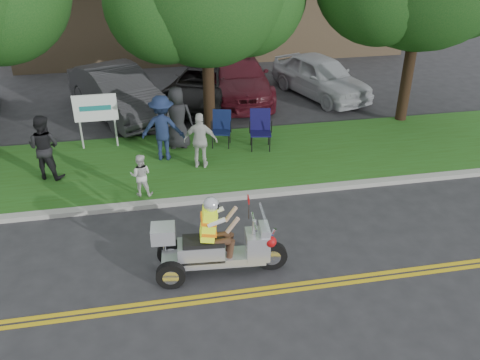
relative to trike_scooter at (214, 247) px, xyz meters
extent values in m
plane|color=#28282B|center=(0.36, -0.26, -0.61)|extent=(120.00, 120.00, 0.00)
cube|color=gold|center=(0.36, -0.84, -0.61)|extent=(60.00, 0.10, 0.01)
cube|color=gold|center=(0.36, -0.68, -0.61)|extent=(60.00, 0.10, 0.01)
cube|color=#A8A89E|center=(0.36, 2.79, -0.55)|extent=(60.00, 0.25, 0.12)
cube|color=#285215|center=(0.36, 4.94, -0.56)|extent=(60.00, 4.00, 0.10)
cube|color=#9E7F5B|center=(2.36, 18.74, 1.39)|extent=(18.00, 8.00, 4.00)
cylinder|color=#332114|center=(0.86, 6.94, 1.49)|extent=(0.36, 0.36, 4.20)
sphere|color=#124214|center=(-0.34, 6.74, 3.51)|extent=(3.36, 3.36, 3.36)
cylinder|color=#332114|center=(7.36, 6.74, 1.77)|extent=(0.36, 0.36, 4.76)
cylinder|color=silver|center=(-3.04, 6.34, -0.06)|extent=(0.06, 0.06, 1.10)
cylinder|color=silver|center=(-2.04, 6.34, -0.06)|extent=(0.06, 0.06, 1.10)
cube|color=white|center=(-2.54, 6.34, 0.74)|extent=(1.25, 0.06, 0.80)
cylinder|color=black|center=(1.16, -0.09, -0.31)|extent=(0.62, 0.19, 0.61)
cylinder|color=black|center=(-0.90, -0.29, -0.33)|extent=(0.58, 0.20, 0.57)
cylinder|color=black|center=(-0.84, 0.44, -0.33)|extent=(0.58, 0.20, 0.57)
cube|color=silver|center=(0.05, 0.00, -0.27)|extent=(1.96, 0.62, 0.18)
cube|color=silver|center=(-0.26, 0.02, -0.05)|extent=(0.95, 0.54, 0.36)
cube|color=black|center=(-0.21, 0.02, 0.16)|extent=(0.85, 0.49, 0.10)
cube|color=silver|center=(0.86, -0.07, 0.00)|extent=(0.50, 0.52, 0.56)
cube|color=silver|center=(1.00, -0.08, 0.59)|extent=(0.23, 0.48, 0.50)
cube|color=silver|center=(-0.97, 0.08, 0.40)|extent=(0.49, 0.46, 0.31)
sphere|color=#B20C0F|center=(1.08, -0.23, 0.18)|extent=(0.22, 0.22, 0.22)
cube|color=#DBFF1A|center=(-0.10, 0.01, 0.57)|extent=(0.38, 0.43, 0.66)
sphere|color=silver|center=(-0.04, 0.00, 0.99)|extent=(0.29, 0.29, 0.29)
cylinder|color=black|center=(1.85, 5.15, -0.27)|extent=(0.03, 0.03, 0.48)
cylinder|color=black|center=(2.38, 5.06, -0.27)|extent=(0.03, 0.03, 0.48)
cylinder|color=black|center=(1.93, 5.63, -0.27)|extent=(0.03, 0.03, 0.48)
cylinder|color=black|center=(2.45, 5.54, -0.27)|extent=(0.03, 0.03, 0.48)
cube|color=#0F0D3E|center=(2.15, 5.35, -0.01)|extent=(0.69, 0.64, 0.04)
cube|color=#0F0D3E|center=(2.20, 5.61, 0.32)|extent=(0.63, 0.28, 0.66)
cylinder|color=black|center=(0.75, 5.60, -0.29)|extent=(0.03, 0.03, 0.44)
cylinder|color=black|center=(1.22, 5.48, -0.29)|extent=(0.03, 0.03, 0.44)
cylinder|color=black|center=(0.87, 6.03, -0.29)|extent=(0.03, 0.03, 0.44)
cylinder|color=black|center=(1.33, 5.90, -0.29)|extent=(0.03, 0.03, 0.44)
cube|color=#0D173F|center=(1.04, 5.75, -0.06)|extent=(0.66, 0.63, 0.04)
cube|color=#0D173F|center=(1.11, 5.99, 0.25)|extent=(0.58, 0.30, 0.60)
imported|color=black|center=(-3.79, 4.66, 0.37)|extent=(1.03, 0.93, 1.75)
imported|color=silver|center=(0.29, 4.50, 0.28)|extent=(0.99, 0.61, 1.57)
imported|color=#192546|center=(-0.69, 5.21, 0.43)|extent=(1.34, 0.94, 1.88)
imported|color=black|center=(-0.22, 5.91, 0.42)|extent=(0.96, 0.67, 1.86)
imported|color=silver|center=(-1.37, 3.24, 0.04)|extent=(0.60, 0.51, 1.10)
imported|color=#2E2E30|center=(-2.02, 9.17, 0.22)|extent=(3.74, 5.34, 1.67)
imported|color=black|center=(1.02, 9.87, 0.05)|extent=(3.98, 5.28, 1.33)
imported|color=#4F121D|center=(2.39, 10.44, 0.18)|extent=(2.42, 5.52, 1.58)
imported|color=#B9BBC0|center=(5.51, 9.81, 0.16)|extent=(3.24, 4.88, 1.54)
camera|label=1|loc=(-1.03, -8.07, 5.98)|focal=38.00mm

